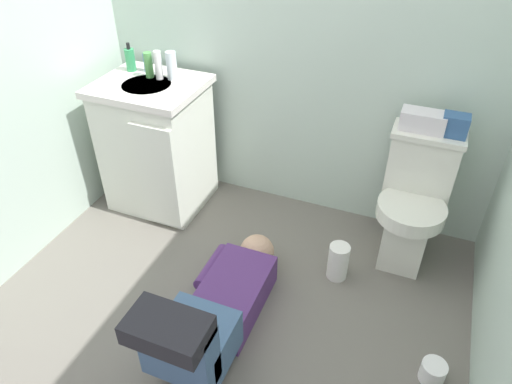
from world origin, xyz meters
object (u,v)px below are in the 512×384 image
at_px(toilet, 413,202).
at_px(paper_towel_roll, 338,262).
at_px(bottle_blue, 147,62).
at_px(faucet, 160,66).
at_px(soap_dispenser, 130,59).
at_px(vanity_cabinet, 157,145).
at_px(tissue_box, 423,121).
at_px(bottle_white, 158,65).
at_px(bottle_green, 149,65).
at_px(bottle_clear, 172,66).
at_px(toilet_paper_roll, 433,372).
at_px(toiletry_bag, 455,125).
at_px(person_plumber, 214,310).

height_order(toilet, paper_towel_roll, toilet).
bearing_deg(bottle_blue, faucet, -5.49).
bearing_deg(soap_dispenser, bottle_blue, 17.17).
relative_size(vanity_cabinet, soap_dispenser, 4.94).
distance_m(tissue_box, bottle_white, 1.47).
xyz_separation_m(toilet, bottle_green, (-1.57, 0.02, 0.52)).
bearing_deg(bottle_blue, bottle_clear, -13.42).
bearing_deg(vanity_cabinet, toilet_paper_roll, -21.54).
xyz_separation_m(bottle_green, bottle_clear, (0.14, 0.02, 0.01)).
bearing_deg(toiletry_bag, faucet, -179.57).
xyz_separation_m(tissue_box, paper_towel_roll, (-0.25, -0.41, -0.69)).
height_order(tissue_box, paper_towel_roll, tissue_box).
bearing_deg(soap_dispenser, faucet, 6.01).
bearing_deg(faucet, tissue_box, 0.48).
bearing_deg(person_plumber, soap_dispenser, 135.51).
xyz_separation_m(toiletry_bag, paper_towel_roll, (-0.40, -0.41, -0.70)).
relative_size(person_plumber, bottle_green, 7.37).
xyz_separation_m(tissue_box, soap_dispenser, (-1.68, -0.03, 0.09)).
bearing_deg(bottle_clear, vanity_cabinet, -132.21).
xyz_separation_m(vanity_cabinet, bottle_white, (0.03, 0.08, 0.48)).
height_order(bottle_blue, paper_towel_roll, bottle_blue).
relative_size(vanity_cabinet, toiletry_bag, 6.61).
height_order(tissue_box, bottle_clear, bottle_clear).
height_order(toilet, bottle_green, bottle_green).
bearing_deg(bottle_clear, bottle_white, -159.40).
height_order(soap_dispenser, bottle_green, soap_dispenser).
xyz_separation_m(person_plumber, paper_towel_roll, (0.44, 0.59, -0.07)).
xyz_separation_m(tissue_box, toiletry_bag, (0.15, 0.00, 0.01)).
height_order(vanity_cabinet, tissue_box, tissue_box).
bearing_deg(bottle_green, toilet, -0.57).
relative_size(toilet, toilet_paper_roll, 6.82).
xyz_separation_m(faucet, soap_dispenser, (-0.19, -0.02, 0.02)).
relative_size(toiletry_bag, toilet_paper_roll, 1.13).
height_order(faucet, bottle_blue, bottle_blue).
height_order(bottle_clear, toilet_paper_roll, bottle_clear).
distance_m(toilet, toiletry_bag, 0.46).
bearing_deg(soap_dispenser, toiletry_bag, 1.01).
bearing_deg(bottle_white, bottle_clear, 20.60).
bearing_deg(bottle_blue, soap_dispenser, -162.83).
xyz_separation_m(soap_dispenser, bottle_clear, (0.29, -0.02, 0.01)).
xyz_separation_m(bottle_white, toilet_paper_roll, (1.75, -0.78, -0.85)).
distance_m(toilet, bottle_clear, 1.53).
xyz_separation_m(bottle_clear, toilet_paper_roll, (1.68, -0.81, -0.85)).
relative_size(toilet, faucet, 7.50).
relative_size(vanity_cabinet, paper_towel_roll, 3.84).
distance_m(bottle_blue, toilet_paper_roll, 2.22).
height_order(person_plumber, toilet_paper_roll, person_plumber).
relative_size(person_plumber, tissue_box, 4.84).
xyz_separation_m(vanity_cabinet, tissue_box, (1.49, 0.16, 0.38)).
height_order(soap_dispenser, paper_towel_roll, soap_dispenser).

